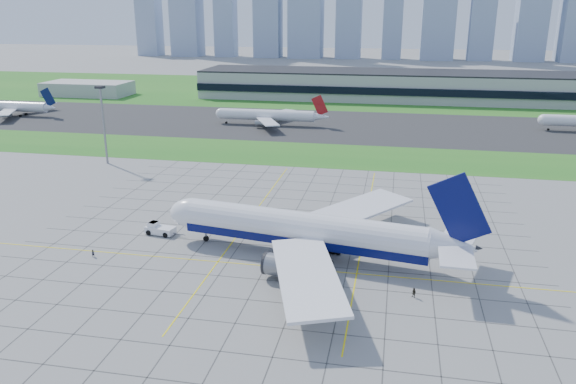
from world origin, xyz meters
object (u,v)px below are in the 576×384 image
pushback_tug (159,229)px  crew_near (93,253)px  crew_far (414,293)px  distant_jet_1 (268,115)px  airliner (306,230)px  distant_jet_0 (18,107)px  light_mast (103,115)px

pushback_tug → crew_near: size_ratio=6.12×
crew_far → distant_jet_1: (-60.91, 149.41, 3.57)m
airliner → distant_jet_0: 211.73m
crew_near → crew_far: crew_far is taller
distant_jet_0 → airliner: bearing=-39.7°
light_mast → crew_far: size_ratio=13.99×
light_mast → crew_far: (98.62, -74.62, -15.27)m
airliner → crew_near: airliner is taller
light_mast → distant_jet_1: bearing=63.2°
pushback_tug → crew_far: size_ratio=5.35×
crew_near → crew_far: bearing=-59.1°
airliner → crew_far: bearing=-23.2°
crew_near → distant_jet_1: 144.49m
light_mast → distant_jet_1: (37.71, 74.79, -11.69)m
crew_far → distant_jet_0: (-184.65, 148.91, 3.57)m
airliner → light_mast: bearing=150.9°
airliner → distant_jet_0: airliner is taller
distant_jet_0 → distant_jet_1: 123.75m
pushback_tug → distant_jet_1: 130.07m
light_mast → airliner: bearing=-38.3°
light_mast → crew_near: (34.05, -69.61, -15.38)m
crew_near → distant_jet_0: 187.45m
pushback_tug → distant_jet_1: bearing=101.3°
pushback_tug → crew_near: 16.65m
crew_near → pushback_tug: bearing=5.7°
crew_far → pushback_tug: bearing=-162.2°
light_mast → distant_jet_1: light_mast is taller
pushback_tug → airliner: bearing=-0.1°
light_mast → pushback_tug: 71.10m
crew_far → airliner: bearing=-175.6°
airliner → crew_far: 26.12m
light_mast → distant_jet_1: size_ratio=0.53×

